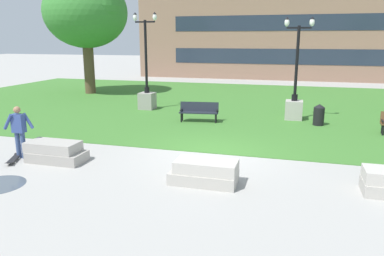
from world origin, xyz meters
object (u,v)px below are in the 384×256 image
Objects in this scene: skateboard at (13,159)px; trash_bin at (319,115)px; person_skateboarder at (19,129)px; concrete_block_left at (205,172)px; concrete_block_center at (55,152)px; park_bench_near_left at (199,111)px; lamp_post_right at (294,99)px; lamp_post_center at (147,90)px.

skateboard is 12.44m from trash_bin.
concrete_block_left is at bearing -4.82° from person_skateboarder.
concrete_block_left is (5.01, -0.52, 0.00)m from concrete_block_center.
person_skateboarder is 0.97m from skateboard.
skateboard is 8.39m from park_bench_near_left.
park_bench_near_left is at bearing -157.90° from lamp_post_right.
concrete_block_left is 0.97× the size of park_bench_near_left.
person_skateboarder reaches higher than trash_bin.
concrete_block_left is at bearing -1.16° from skateboard.
skateboard is at bearing -162.83° from concrete_block_center.
concrete_block_left is 0.35× the size of lamp_post_center.
person_skateboarder is 12.05m from lamp_post_right.
concrete_block_left is at bearing -5.97° from concrete_block_center.
skateboard is 0.21× the size of lamp_post_right.
concrete_block_center is at bearing -129.90° from lamp_post_right.
skateboard is at bearing -140.20° from trash_bin.
concrete_block_left is 7.67m from park_bench_near_left.
skateboard is 12.36m from lamp_post_right.
concrete_block_center reaches higher than skateboard.
lamp_post_right is at bearing 137.21° from trash_bin.
skateboard is at bearing -133.29° from lamp_post_right.
skateboard is at bearing -88.21° from person_skateboarder.
trash_bin is (1.10, -1.02, -0.49)m from lamp_post_right.
concrete_block_left is 1.05× the size of person_skateboarder.
concrete_block_center is 1.45m from person_skateboarder.
park_bench_near_left is 0.36× the size of lamp_post_center.
lamp_post_center is (-7.82, 0.61, 0.06)m from lamp_post_right.
person_skateboarder reaches higher than concrete_block_center.
concrete_block_left is 1.78× the size of skateboard.
lamp_post_center is (0.65, 9.18, 0.09)m from person_skateboarder.
lamp_post_center is 5.35× the size of trash_bin.
concrete_block_center is 9.24m from lamp_post_center.
lamp_post_right is at bearing 76.61° from concrete_block_left.
lamp_post_right reaches higher than skateboard.
trash_bin reaches higher than park_bench_near_left.
skateboard is 9.66m from lamp_post_center.
park_bench_near_left reaches higher than concrete_block_center.
park_bench_near_left is (-2.09, 7.37, 0.23)m from concrete_block_left.
lamp_post_right is 0.93× the size of lamp_post_center.
concrete_block_center is 1.36m from skateboard.
skateboard is at bearing 178.84° from concrete_block_left.
lamp_post_center is 9.08m from trash_bin.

